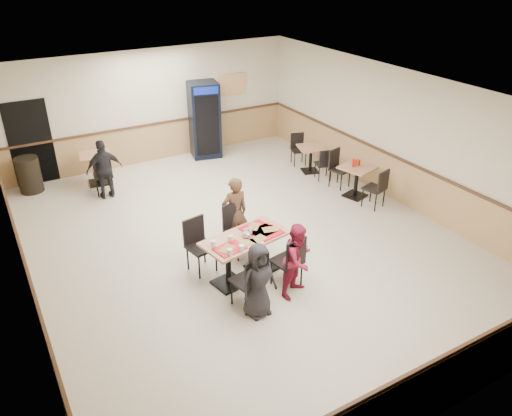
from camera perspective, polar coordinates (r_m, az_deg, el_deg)
ground at (r=10.15m, az=-1.61°, el=-3.67°), size 10.00×10.00×0.00m
room_shell at (r=12.66m, az=-0.09°, el=5.92°), size 10.00×10.00×10.00m
main_table at (r=8.80m, az=-1.22°, el=-4.87°), size 1.64×1.02×0.82m
main_chairs at (r=8.79m, az=-1.49°, el=-5.13°), size 1.65×2.00×1.04m
diner_woman_left at (r=7.90m, az=0.27°, el=-8.29°), size 0.67×0.47×1.29m
diner_woman_right at (r=8.38m, az=4.85°, el=-5.89°), size 0.79×0.72×1.32m
diner_man_opposite at (r=9.60m, az=-2.45°, el=-0.57°), size 0.55×0.37×1.48m
lone_diner at (r=12.08m, az=-16.92°, el=4.25°), size 0.83×0.35×1.42m
tabletop_clutter at (r=8.63m, az=-0.73°, el=-3.28°), size 1.36×0.83×0.12m
side_table_near at (r=11.92m, az=11.44°, el=3.52°), size 0.88×0.88×0.76m
side_table_near_chair_south at (r=11.52m, az=13.37°, el=2.31°), size 0.55×0.55×0.96m
side_table_near_chair_north at (r=12.34m, az=9.60°, el=4.45°), size 0.55×0.55×0.96m
side_table_far at (r=13.13m, az=6.27°, el=6.00°), size 0.80×0.80×0.69m
side_table_far_chair_south at (r=12.73m, az=7.71°, el=5.10°), size 0.50×0.50×0.87m
side_table_far_chair_north at (r=13.55m, az=4.91°, el=6.67°), size 0.50×0.50×0.87m
condiment_caddy at (r=11.80m, az=11.32°, el=5.10°), size 0.23×0.06×0.20m
back_table at (r=12.96m, az=-17.81°, el=4.81°), size 0.83×0.83×0.78m
back_table_chair_lone at (r=12.40m, az=-17.10°, el=3.75°), size 0.52×0.52×0.99m
pepsi_cooler at (r=14.03m, az=-5.92°, el=9.99°), size 0.93×0.93×2.07m
trash_bin at (r=13.14m, az=-24.50°, el=3.47°), size 0.55×0.55×0.86m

